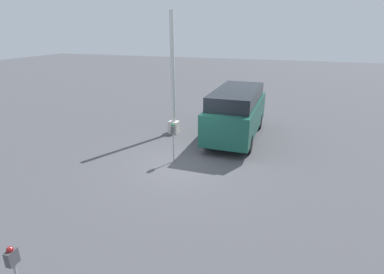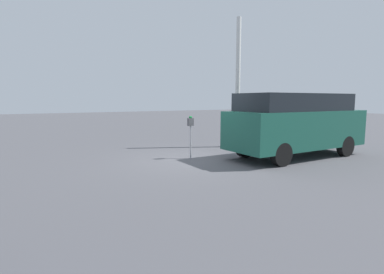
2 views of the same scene
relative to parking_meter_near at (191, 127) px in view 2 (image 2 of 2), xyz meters
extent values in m
plane|color=#4C4C51|center=(-0.07, -0.42, -1.07)|extent=(80.00, 80.00, 0.00)
cylinder|color=#9E9EA3|center=(0.00, 0.00, -0.51)|extent=(0.05, 0.05, 1.12)
cube|color=#47474C|center=(0.00, 0.00, 0.17)|extent=(0.21, 0.12, 0.26)
sphere|color=#14662D|center=(0.00, 0.00, 0.33)|extent=(0.11, 0.11, 0.11)
cube|color=beige|center=(3.00, 1.20, -0.80)|extent=(0.44, 0.44, 0.55)
cylinder|color=silver|center=(3.00, 1.20, 1.87)|extent=(0.19, 0.19, 4.78)
cube|color=#195142|center=(3.31, -1.65, -0.08)|extent=(5.16, 1.93, 1.25)
cube|color=black|center=(3.19, -1.65, 0.84)|extent=(4.13, 1.77, 0.58)
cube|color=orange|center=(5.84, -1.06, -0.56)|extent=(0.08, 0.12, 0.20)
cylinder|color=black|center=(4.92, -0.83, -0.71)|extent=(0.73, 0.23, 0.72)
cylinder|color=black|center=(4.90, -2.49, -0.71)|extent=(0.73, 0.23, 0.72)
cylinder|color=black|center=(1.73, -0.81, -0.71)|extent=(0.73, 0.23, 0.72)
cylinder|color=black|center=(1.71, -2.47, -0.71)|extent=(0.73, 0.23, 0.72)
camera|label=1|loc=(-9.30, -3.84, 3.54)|focal=28.00mm
camera|label=2|loc=(-5.14, -8.67, 0.93)|focal=28.00mm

